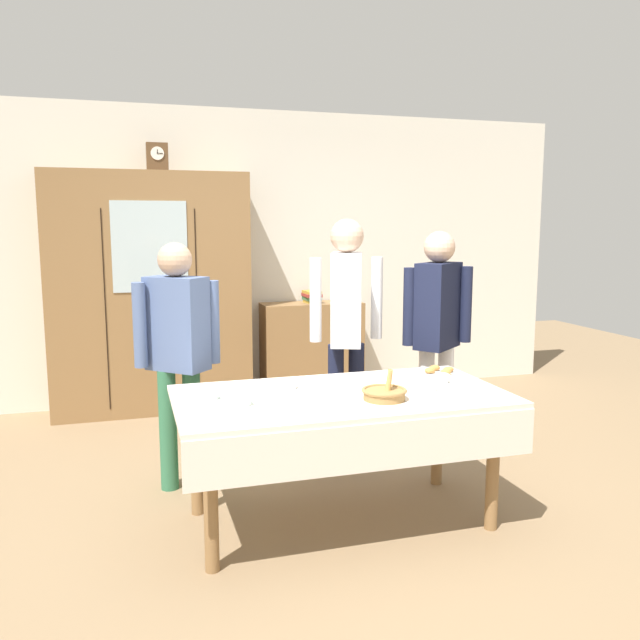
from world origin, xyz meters
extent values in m
plane|color=#846B4C|center=(0.00, 0.00, 0.00)|extent=(12.00, 12.00, 0.00)
cube|color=silver|center=(0.00, 2.65, 1.35)|extent=(6.40, 0.10, 2.70)
cylinder|color=olive|center=(-0.76, -0.53, 0.35)|extent=(0.07, 0.07, 0.71)
cylinder|color=olive|center=(0.76, -0.53, 0.35)|extent=(0.07, 0.07, 0.71)
cylinder|color=olive|center=(-0.76, 0.13, 0.35)|extent=(0.07, 0.07, 0.71)
cylinder|color=olive|center=(0.76, 0.13, 0.35)|extent=(0.07, 0.07, 0.71)
cube|color=silver|center=(0.00, -0.20, 0.72)|extent=(1.80, 0.93, 0.03)
cube|color=silver|center=(0.00, -0.67, 0.59)|extent=(1.80, 0.01, 0.24)
cube|color=olive|center=(-0.90, 2.35, 1.05)|extent=(1.70, 0.45, 2.10)
cube|color=silver|center=(-0.90, 2.13, 1.47)|extent=(0.61, 0.01, 0.75)
cube|color=black|center=(-1.27, 2.13, 0.94)|extent=(0.01, 0.01, 1.68)
cube|color=black|center=(-0.53, 2.13, 0.94)|extent=(0.01, 0.01, 1.68)
cube|color=brown|center=(-0.80, 2.35, 2.22)|extent=(0.18, 0.10, 0.24)
cylinder|color=white|center=(-0.80, 2.30, 2.24)|extent=(0.11, 0.01, 0.11)
cube|color=black|center=(-0.80, 2.30, 2.26)|extent=(0.00, 0.00, 0.04)
cube|color=black|center=(-0.78, 2.30, 2.24)|extent=(0.05, 0.00, 0.00)
cube|color=olive|center=(0.58, 2.41, 0.46)|extent=(0.96, 0.35, 0.91)
cube|color=#B29333|center=(0.58, 2.41, 0.93)|extent=(0.14, 0.17, 0.02)
cube|color=#3D754C|center=(0.58, 2.41, 0.96)|extent=(0.14, 0.21, 0.03)
cube|color=#99332D|center=(0.58, 2.41, 0.99)|extent=(0.15, 0.22, 0.03)
cube|color=#B29333|center=(0.58, 2.41, 1.01)|extent=(0.15, 0.21, 0.03)
cylinder|color=silver|center=(-0.70, -0.14, 0.74)|extent=(0.13, 0.13, 0.01)
cylinder|color=silver|center=(-0.70, -0.14, 0.77)|extent=(0.08, 0.08, 0.05)
torus|color=silver|center=(-0.66, -0.14, 0.77)|extent=(0.04, 0.01, 0.04)
cylinder|color=silver|center=(-0.56, -0.31, 0.74)|extent=(0.13, 0.13, 0.01)
cylinder|color=silver|center=(-0.56, -0.31, 0.77)|extent=(0.08, 0.08, 0.05)
torus|color=silver|center=(-0.52, -0.31, 0.77)|extent=(0.04, 0.01, 0.04)
cylinder|color=white|center=(-0.25, -0.05, 0.74)|extent=(0.13, 0.13, 0.01)
cylinder|color=white|center=(-0.25, -0.05, 0.77)|extent=(0.08, 0.08, 0.05)
torus|color=white|center=(-0.21, -0.05, 0.77)|extent=(0.04, 0.01, 0.04)
cylinder|color=white|center=(0.62, -0.17, 0.74)|extent=(0.13, 0.13, 0.01)
cylinder|color=white|center=(0.62, -0.17, 0.77)|extent=(0.08, 0.08, 0.05)
torus|color=white|center=(0.66, -0.17, 0.77)|extent=(0.04, 0.01, 0.04)
cylinder|color=white|center=(0.45, -0.36, 0.74)|extent=(0.13, 0.13, 0.01)
cylinder|color=white|center=(0.45, -0.36, 0.77)|extent=(0.08, 0.08, 0.05)
torus|color=white|center=(0.49, -0.36, 0.77)|extent=(0.04, 0.01, 0.04)
cylinder|color=#47230F|center=(0.45, -0.36, 0.79)|extent=(0.06, 0.06, 0.01)
cylinder|color=#9E7542|center=(0.18, -0.38, 0.76)|extent=(0.22, 0.22, 0.05)
torus|color=#9E7542|center=(0.18, -0.38, 0.79)|extent=(0.24, 0.24, 0.02)
cylinder|color=tan|center=(0.21, -0.40, 0.84)|extent=(0.02, 0.03, 0.12)
cylinder|color=tan|center=(0.21, -0.38, 0.84)|extent=(0.04, 0.03, 0.12)
cylinder|color=tan|center=(0.21, -0.37, 0.84)|extent=(0.04, 0.04, 0.12)
cylinder|color=white|center=(0.72, 0.05, 0.74)|extent=(0.28, 0.28, 0.01)
ellipsoid|color=#BC7F3D|center=(0.78, 0.05, 0.77)|extent=(0.07, 0.05, 0.04)
ellipsoid|color=#BC7F3D|center=(0.72, 0.11, 0.77)|extent=(0.07, 0.05, 0.04)
ellipsoid|color=#BC7F3D|center=(0.66, 0.06, 0.77)|extent=(0.07, 0.05, 0.04)
ellipsoid|color=#BC7F3D|center=(0.74, -0.01, 0.77)|extent=(0.07, 0.05, 0.04)
cube|color=silver|center=(-0.39, -0.39, 0.74)|extent=(0.10, 0.01, 0.00)
ellipsoid|color=silver|center=(-0.34, -0.39, 0.74)|extent=(0.03, 0.02, 0.01)
cube|color=silver|center=(-0.26, -0.29, 0.74)|extent=(0.10, 0.01, 0.00)
ellipsoid|color=silver|center=(-0.21, -0.29, 0.74)|extent=(0.03, 0.02, 0.01)
cube|color=silver|center=(0.62, -0.40, 0.74)|extent=(0.10, 0.01, 0.00)
ellipsoid|color=silver|center=(0.67, -0.40, 0.74)|extent=(0.03, 0.02, 0.01)
cylinder|color=#33704C|center=(-0.89, 0.54, 0.38)|extent=(0.11, 0.11, 0.76)
cylinder|color=#33704C|center=(-0.74, 0.54, 0.38)|extent=(0.11, 0.11, 0.76)
cube|color=slate|center=(-0.81, 0.54, 1.05)|extent=(0.40, 0.39, 0.57)
sphere|color=tan|center=(-0.81, 0.54, 1.44)|extent=(0.21, 0.21, 0.21)
cylinder|color=slate|center=(-1.03, 0.54, 1.05)|extent=(0.08, 0.08, 0.52)
cylinder|color=slate|center=(-0.59, 0.54, 1.05)|extent=(0.08, 0.08, 0.52)
cylinder|color=#191E38|center=(0.26, 0.68, 0.42)|extent=(0.11, 0.11, 0.84)
cylinder|color=#191E38|center=(0.41, 0.68, 0.42)|extent=(0.11, 0.11, 0.84)
cube|color=silver|center=(0.33, 0.68, 1.15)|extent=(0.31, 0.41, 0.63)
sphere|color=#DBB293|center=(0.33, 0.68, 1.58)|extent=(0.23, 0.23, 0.23)
cylinder|color=silver|center=(0.11, 0.68, 1.15)|extent=(0.08, 0.08, 0.56)
cylinder|color=silver|center=(0.55, 0.68, 1.15)|extent=(0.08, 0.08, 0.56)
cylinder|color=silver|center=(0.90, 0.58, 0.40)|extent=(0.11, 0.11, 0.79)
cylinder|color=silver|center=(1.05, 0.58, 0.40)|extent=(0.11, 0.11, 0.79)
cube|color=#191E38|center=(0.97, 0.58, 1.09)|extent=(0.41, 0.38, 0.60)
sphere|color=#DBB293|center=(0.97, 0.58, 1.50)|extent=(0.22, 0.22, 0.22)
cylinder|color=#191E38|center=(0.75, 0.58, 1.09)|extent=(0.08, 0.08, 0.54)
cylinder|color=#191E38|center=(1.19, 0.58, 1.09)|extent=(0.08, 0.08, 0.54)
camera|label=1|loc=(-1.10, -3.46, 1.66)|focal=36.32mm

